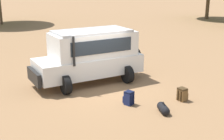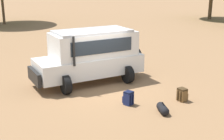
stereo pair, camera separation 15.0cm
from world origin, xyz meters
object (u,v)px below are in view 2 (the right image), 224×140
(backpack_cluster_center, at_px, (182,95))
(duffel_bag_low_black_case, at_px, (163,109))
(safari_vehicle, at_px, (91,55))
(backpack_beside_front_wheel, at_px, (128,98))

(backpack_cluster_center, xyz_separation_m, duffel_bag_low_black_case, (-1.11, -0.98, -0.10))
(safari_vehicle, distance_m, duffel_bag_low_black_case, 4.68)
(backpack_cluster_center, bearing_deg, backpack_beside_front_wheel, -178.85)
(backpack_cluster_center, relative_size, duffel_bag_low_black_case, 0.64)
(safari_vehicle, xyz_separation_m, backpack_beside_front_wheel, (1.16, -3.01, -1.03))
(backpack_beside_front_wheel, distance_m, backpack_cluster_center, 2.19)
(safari_vehicle, relative_size, backpack_cluster_center, 10.21)
(backpack_cluster_center, bearing_deg, safari_vehicle, 138.47)
(backpack_beside_front_wheel, xyz_separation_m, backpack_cluster_center, (2.19, 0.04, -0.01))
(duffel_bag_low_black_case, bearing_deg, safari_vehicle, 119.59)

